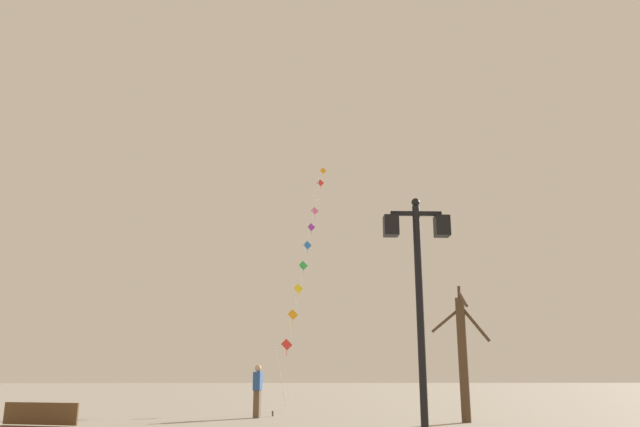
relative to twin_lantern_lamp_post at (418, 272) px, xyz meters
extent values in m
plane|color=gray|center=(-2.74, 10.55, -3.28)|extent=(160.00, 160.00, 0.00)
cylinder|color=black|center=(0.00, 0.00, -0.99)|extent=(0.14, 0.14, 4.58)
sphere|color=black|center=(0.00, 0.00, 1.38)|extent=(0.16, 0.16, 0.16)
cube|color=black|center=(0.00, 0.00, 1.15)|extent=(0.99, 0.08, 0.08)
cube|color=black|center=(-0.50, 0.00, 0.90)|extent=(0.28, 0.28, 0.40)
cube|color=beige|center=(-0.50, 0.00, 0.90)|extent=(0.19, 0.19, 0.30)
cube|color=black|center=(0.50, 0.00, 0.90)|extent=(0.28, 0.28, 0.40)
cube|color=beige|center=(0.50, 0.00, 0.90)|extent=(0.19, 0.19, 0.30)
cylinder|color=brown|center=(-3.14, 10.72, -3.19)|extent=(0.06, 0.06, 0.18)
cylinder|color=silver|center=(-2.94, 12.05, -1.92)|extent=(0.42, 2.68, 2.38)
cylinder|color=silver|center=(-2.63, 14.13, -0.08)|extent=(0.24, 1.51, 1.34)
cylinder|color=silver|center=(-2.41, 15.63, 1.25)|extent=(0.24, 1.51, 1.34)
cylinder|color=silver|center=(-2.19, 17.12, 2.57)|extent=(0.24, 1.51, 1.34)
cylinder|color=silver|center=(-1.97, 18.62, 3.90)|extent=(0.24, 1.51, 1.34)
cylinder|color=silver|center=(-1.75, 20.11, 5.22)|extent=(0.24, 1.51, 1.34)
cylinder|color=silver|center=(-1.53, 21.60, 6.55)|extent=(0.24, 1.51, 1.34)
cylinder|color=silver|center=(-1.31, 23.10, 7.87)|extent=(0.24, 1.51, 1.34)
cylinder|color=silver|center=(-1.08, 24.59, 9.19)|extent=(0.24, 1.51, 1.34)
cylinder|color=silver|center=(-0.86, 26.09, 10.52)|extent=(0.24, 1.51, 1.34)
cube|color=red|center=(-2.74, 13.39, -0.74)|extent=(0.46, 0.05, 0.46)
cylinder|color=red|center=(-2.74, 13.39, -1.04)|extent=(0.02, 0.04, 0.26)
cube|color=orange|center=(-2.52, 14.88, 0.59)|extent=(0.45, 0.11, 0.46)
cylinder|color=orange|center=(-2.52, 14.88, 0.25)|extent=(0.03, 0.05, 0.32)
cube|color=yellow|center=(-2.30, 16.38, 1.91)|extent=(0.44, 0.15, 0.46)
cylinder|color=yellow|center=(-2.30, 16.38, 1.57)|extent=(0.02, 0.03, 0.32)
cube|color=green|center=(-2.08, 17.87, 3.24)|extent=(0.46, 0.06, 0.46)
cylinder|color=green|center=(-2.08, 17.87, 2.92)|extent=(0.02, 0.02, 0.27)
cube|color=blue|center=(-1.86, 19.36, 4.56)|extent=(0.44, 0.17, 0.46)
cylinder|color=blue|center=(-1.86, 19.36, 4.27)|extent=(0.02, 0.03, 0.24)
cube|color=purple|center=(-1.64, 20.86, 5.88)|extent=(0.43, 0.18, 0.46)
cylinder|color=purple|center=(-1.64, 20.86, 5.58)|extent=(0.03, 0.04, 0.27)
cube|color=pink|center=(-1.42, 22.35, 7.21)|extent=(0.46, 0.06, 0.46)
cylinder|color=pink|center=(-1.42, 22.35, 6.86)|extent=(0.02, 0.02, 0.35)
cube|color=white|center=(-1.19, 23.85, 8.53)|extent=(0.46, 0.02, 0.46)
cylinder|color=white|center=(-1.19, 23.85, 8.21)|extent=(0.02, 0.05, 0.29)
cube|color=red|center=(-0.97, 25.34, 9.86)|extent=(0.45, 0.12, 0.46)
cylinder|color=red|center=(-0.97, 25.34, 9.56)|extent=(0.03, 0.05, 0.24)
cube|color=orange|center=(-0.75, 26.83, 11.18)|extent=(0.46, 0.09, 0.46)
cylinder|color=orange|center=(-0.75, 26.83, 10.88)|extent=(0.02, 0.03, 0.26)
cube|color=brown|center=(-3.63, 9.87, -2.83)|extent=(0.25, 0.33, 0.90)
cube|color=#264C8C|center=(-3.63, 9.87, -2.10)|extent=(0.30, 0.42, 0.60)
sphere|color=tan|center=(-3.63, 9.87, -1.68)|extent=(0.22, 0.22, 0.22)
cylinder|color=#264C8C|center=(-3.59, 10.09, -1.93)|extent=(0.16, 0.40, 0.50)
cylinder|color=#4C3826|center=(2.79, 7.67, -1.42)|extent=(0.28, 0.28, 3.73)
cylinder|color=#4C3826|center=(3.19, 7.56, -0.34)|extent=(0.91, 0.33, 1.18)
cylinder|color=#4C3826|center=(2.72, 7.00, 0.35)|extent=(0.25, 1.38, 0.66)
cylinder|color=#4C3826|center=(2.89, 8.07, 0.32)|extent=(0.30, 0.89, 1.04)
cylinder|color=#4C3826|center=(2.41, 8.01, -0.22)|extent=(0.85, 0.78, 0.75)
cube|color=brown|center=(-7.10, 0.82, -2.59)|extent=(1.55, 0.48, 0.40)
camera|label=1|loc=(-2.26, -11.34, -1.87)|focal=34.10mm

